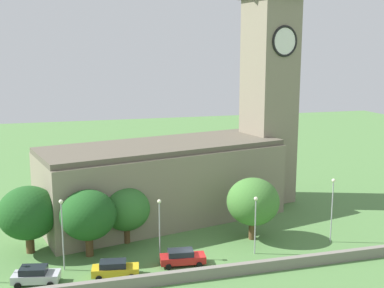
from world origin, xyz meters
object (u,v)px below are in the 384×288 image
(car_red, at_px, (182,257))
(tree_churchyard, at_px, (28,213))
(church, at_px, (191,156))
(tree_by_tower, at_px, (126,209))
(car_silver, at_px, (35,275))
(streetlamp_central, at_px, (159,219))
(streetlamp_west_mid, at_px, (62,224))
(tree_riverside_east, at_px, (88,215))
(streetlamp_east_end, at_px, (332,201))
(car_yellow, at_px, (115,269))
(streetlamp_east_mid, at_px, (255,216))
(tree_riverside_west, at_px, (253,202))

(car_red, distance_m, tree_churchyard, 17.83)
(church, xyz_separation_m, tree_by_tower, (-10.26, -8.51, -4.00))
(car_silver, xyz_separation_m, streetlamp_central, (12.86, 2.62, 3.61))
(streetlamp_west_mid, height_order, tree_riverside_east, streetlamp_west_mid)
(streetlamp_east_end, height_order, tree_by_tower, streetlamp_east_end)
(car_yellow, bearing_deg, car_red, 7.10)
(streetlamp_west_mid, distance_m, streetlamp_east_end, 30.58)
(car_silver, bearing_deg, tree_churchyard, 95.80)
(streetlamp_east_mid, distance_m, tree_by_tower, 15.04)
(car_yellow, bearing_deg, tree_by_tower, 74.22)
(tree_riverside_west, distance_m, tree_churchyard, 25.74)
(church, xyz_separation_m, tree_riverside_east, (-14.77, -11.16, -3.43))
(car_silver, xyz_separation_m, tree_riverside_east, (5.52, 5.41, 3.80))
(streetlamp_east_mid, bearing_deg, car_red, -175.58)
(tree_riverside_west, height_order, tree_churchyard, tree_churchyard)
(tree_riverside_west, xyz_separation_m, tree_riverside_east, (-19.24, 0.21, 0.04))
(car_silver, xyz_separation_m, tree_riverside_west, (24.75, 5.20, 3.76))
(tree_riverside_west, xyz_separation_m, tree_by_tower, (-14.73, 2.86, -0.53))
(streetlamp_central, xyz_separation_m, tree_riverside_west, (11.90, 2.59, 0.16))
(streetlamp_west_mid, relative_size, tree_riverside_west, 1.01)
(streetlamp_central, relative_size, tree_riverside_east, 0.90)
(tree_by_tower, distance_m, tree_riverside_east, 5.26)
(car_silver, relative_size, tree_by_tower, 0.71)
(tree_riverside_east, relative_size, tree_churchyard, 0.98)
(car_yellow, xyz_separation_m, tree_riverside_east, (-2.08, 5.94, 3.84))
(church, relative_size, car_yellow, 7.81)
(car_yellow, distance_m, streetlamp_east_mid, 16.19)
(car_yellow, relative_size, streetlamp_east_end, 0.63)
(car_yellow, relative_size, car_red, 0.99)
(streetlamp_west_mid, bearing_deg, streetlamp_central, 0.98)
(streetlamp_east_end, bearing_deg, tree_riverside_east, 172.60)
(streetlamp_central, distance_m, tree_riverside_east, 7.86)
(car_red, distance_m, streetlamp_west_mid, 12.91)
(church, xyz_separation_m, streetlamp_east_mid, (3.03, -15.55, -3.67))
(car_silver, bearing_deg, streetlamp_east_mid, 2.52)
(car_yellow, bearing_deg, tree_churchyard, 134.25)
(streetlamp_east_end, bearing_deg, tree_riverside_west, 158.31)
(streetlamp_central, relative_size, tree_by_tower, 1.00)
(streetlamp_east_mid, height_order, tree_riverside_west, tree_riverside_west)
(car_red, height_order, streetlamp_east_end, streetlamp_east_end)
(tree_riverside_west, bearing_deg, car_red, -154.12)
(car_silver, bearing_deg, church, 39.26)
(streetlamp_central, relative_size, tree_riverside_west, 0.89)
(church, relative_size, tree_riverside_west, 5.08)
(streetlamp_east_end, bearing_deg, car_yellow, -174.82)
(streetlamp_east_mid, bearing_deg, tree_by_tower, 152.07)
(car_red, bearing_deg, tree_churchyard, 153.60)
(streetlamp_central, distance_m, tree_by_tower, 6.15)
(church, xyz_separation_m, streetlamp_west_mid, (-17.55, -14.13, -3.12))
(streetlamp_east_mid, bearing_deg, streetlamp_west_mid, 176.06)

